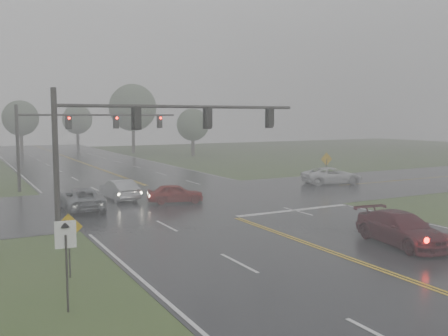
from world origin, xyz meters
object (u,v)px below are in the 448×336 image
car_grey (81,210)px  pickup_white (332,184)px  sedan_red (175,203)px  sedan_silver (119,200)px  signal_gantry_near (141,131)px  signal_gantry_far (72,130)px  sedan_maroon (401,245)px

car_grey → pickup_white: 22.78m
sedan_red → sedan_silver: size_ratio=0.87×
sedan_silver → signal_gantry_near: 10.85m
car_grey → sedan_silver: bearing=-138.1°
sedan_red → pickup_white: bearing=-66.2°
sedan_red → signal_gantry_near: size_ratio=0.27×
sedan_red → car_grey: bearing=101.5°
car_grey → signal_gantry_near: 8.70m
sedan_red → signal_gantry_far: bearing=38.9°
sedan_maroon → signal_gantry_near: bearing=142.4°
sedan_maroon → car_grey: sedan_maroon is taller
sedan_silver → signal_gantry_far: signal_gantry_far is taller
sedan_maroon → sedan_silver: 20.60m
sedan_maroon → signal_gantry_far: signal_gantry_far is taller
sedan_silver → car_grey: bearing=35.2°
sedan_red → sedan_silver: bearing=60.1°
sedan_silver → car_grey: (-3.32, -2.72, 0.00)m
sedan_maroon → car_grey: bearing=132.8°
sedan_maroon → sedan_red: bearing=115.1°
sedan_silver → sedan_maroon: bearing=108.9°
signal_gantry_far → sedan_maroon: bearing=-70.1°
signal_gantry_near → sedan_red: bearing=53.7°
sedan_red → car_grey: size_ratio=0.76×
pickup_white → signal_gantry_near: size_ratio=0.37×
signal_gantry_near → signal_gantry_far: size_ratio=1.06×
sedan_silver → signal_gantry_far: bearing=-82.2°
signal_gantry_near → car_grey: bearing=105.9°
sedan_silver → signal_gantry_near: signal_gantry_near is taller
sedan_maroon → car_grey: size_ratio=1.00×
sedan_silver → pickup_white: (19.37, -0.75, 0.00)m
sedan_maroon → sedan_silver: size_ratio=1.16×
car_grey → pickup_white: pickup_white is taller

